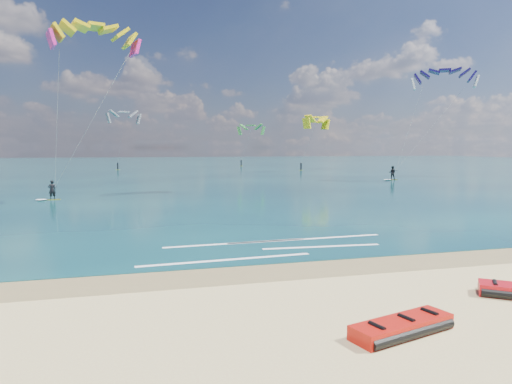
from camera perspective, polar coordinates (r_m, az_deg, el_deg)
ground at (r=52.99m, az=-8.62°, el=0.65°), size 320.00×320.00×0.00m
wet_sand_strip at (r=17.08m, az=5.01°, el=-9.69°), size 320.00×2.40×0.01m
sea at (r=116.72m, az=-11.99°, el=3.26°), size 320.00×200.00×0.04m
packed_kite_left at (r=12.09m, az=17.76°, el=-16.54°), size 3.21×1.92×0.42m
kitesurfer_main at (r=40.30m, az=-21.85°, el=10.01°), size 10.11×6.01×15.14m
kitesurfer_far at (r=66.24m, az=19.91°, el=8.93°), size 12.77×6.47×16.40m
shoreline_foam at (r=20.77m, az=2.13°, el=-6.80°), size 12.06×3.67×0.01m
distant_kites at (r=91.31m, az=-16.82°, el=5.86°), size 77.42×31.03×11.59m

